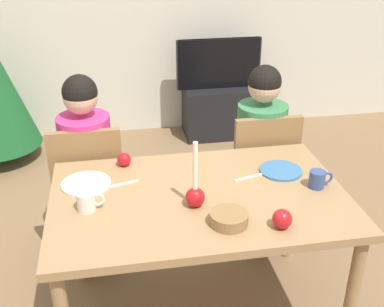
# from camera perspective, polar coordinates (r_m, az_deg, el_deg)

# --- Properties ---
(dining_table) EXTENTS (1.40, 0.90, 0.75)m
(dining_table) POSITION_cam_1_polar(r_m,az_deg,el_deg) (2.32, 0.87, -6.69)
(dining_table) COLOR #99754C
(dining_table) RESTS_ON ground
(chair_left) EXTENTS (0.40, 0.40, 0.90)m
(chair_left) POSITION_cam_1_polar(r_m,az_deg,el_deg) (2.89, -12.12, -3.64)
(chair_left) COLOR olive
(chair_left) RESTS_ON ground
(chair_right) EXTENTS (0.40, 0.40, 0.90)m
(chair_right) POSITION_cam_1_polar(r_m,az_deg,el_deg) (3.02, 8.14, -1.93)
(chair_right) COLOR olive
(chair_right) RESTS_ON ground
(person_left_child) EXTENTS (0.30, 0.30, 1.17)m
(person_left_child) POSITION_cam_1_polar(r_m,az_deg,el_deg) (2.89, -12.22, -2.33)
(person_left_child) COLOR #33384C
(person_left_child) RESTS_ON ground
(person_right_child) EXTENTS (0.30, 0.30, 1.17)m
(person_right_child) POSITION_cam_1_polar(r_m,az_deg,el_deg) (3.02, 8.03, -0.68)
(person_right_child) COLOR #33384C
(person_right_child) RESTS_ON ground
(tv_stand) EXTENTS (0.64, 0.40, 0.48)m
(tv_stand) POSITION_cam_1_polar(r_m,az_deg,el_deg) (4.64, 3.07, 5.06)
(tv_stand) COLOR black
(tv_stand) RESTS_ON ground
(tv) EXTENTS (0.79, 0.05, 0.46)m
(tv) POSITION_cam_1_polar(r_m,az_deg,el_deg) (4.49, 3.21, 10.66)
(tv) COLOR black
(tv) RESTS_ON tv_stand
(candle_centerpiece) EXTENTS (0.09, 0.09, 0.32)m
(candle_centerpiece) POSITION_cam_1_polar(r_m,az_deg,el_deg) (2.16, 0.38, -4.75)
(candle_centerpiece) COLOR red
(candle_centerpiece) RESTS_ON dining_table
(plate_left) EXTENTS (0.24, 0.24, 0.01)m
(plate_left) POSITION_cam_1_polar(r_m,az_deg,el_deg) (2.41, -12.51, -3.54)
(plate_left) COLOR white
(plate_left) RESTS_ON dining_table
(plate_right) EXTENTS (0.22, 0.22, 0.01)m
(plate_right) POSITION_cam_1_polar(r_m,az_deg,el_deg) (2.51, 10.53, -2.01)
(plate_right) COLOR teal
(plate_right) RESTS_ON dining_table
(mug_left) EXTENTS (0.13, 0.08, 0.09)m
(mug_left) POSITION_cam_1_polar(r_m,az_deg,el_deg) (2.19, -12.42, -5.59)
(mug_left) COLOR silver
(mug_left) RESTS_ON dining_table
(mug_right) EXTENTS (0.12, 0.08, 0.09)m
(mug_right) POSITION_cam_1_polar(r_m,az_deg,el_deg) (2.39, 14.75, -2.98)
(mug_right) COLOR #33477F
(mug_right) RESTS_ON dining_table
(fork_left) EXTENTS (0.18, 0.06, 0.01)m
(fork_left) POSITION_cam_1_polar(r_m,az_deg,el_deg) (2.37, -8.50, -3.67)
(fork_left) COLOR silver
(fork_left) RESTS_ON dining_table
(fork_right) EXTENTS (0.18, 0.06, 0.01)m
(fork_right) POSITION_cam_1_polar(r_m,az_deg,el_deg) (2.43, 6.91, -2.82)
(fork_right) COLOR silver
(fork_right) RESTS_ON dining_table
(bowl_walnuts) EXTENTS (0.17, 0.17, 0.05)m
(bowl_walnuts) POSITION_cam_1_polar(r_m,az_deg,el_deg) (2.06, 4.43, -7.72)
(bowl_walnuts) COLOR olive
(bowl_walnuts) RESTS_ON dining_table
(apple_near_candle) EXTENTS (0.07, 0.07, 0.07)m
(apple_near_candle) POSITION_cam_1_polar(r_m,az_deg,el_deg) (2.54, -8.09, -0.70)
(apple_near_candle) COLOR red
(apple_near_candle) RESTS_ON dining_table
(apple_by_left_plate) EXTENTS (0.09, 0.09, 0.09)m
(apple_by_left_plate) POSITION_cam_1_polar(r_m,az_deg,el_deg) (2.06, 10.70, -7.67)
(apple_by_left_plate) COLOR red
(apple_by_left_plate) RESTS_ON dining_table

